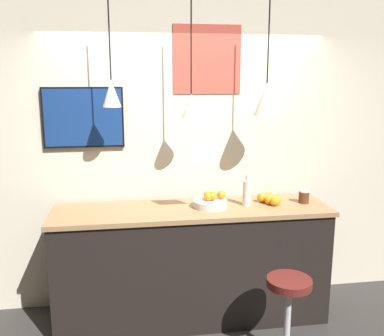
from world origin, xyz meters
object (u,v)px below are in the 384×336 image
Objects in this scene: bar_stool at (288,309)px; juice_bottle at (247,192)px; mounted_tv at (83,118)px; spread_jar at (304,197)px; fruit_bowl at (211,202)px.

juice_bottle reaches higher than bar_stool.
juice_bottle is (-0.15, 0.68, 0.73)m from bar_stool.
bar_stool is at bearing -34.33° from mounted_tv.
bar_stool is 1.03m from spread_jar.
spread_jar is at bearing -0.10° from fruit_bowl.
spread_jar is at bearing 61.05° from bar_stool.
spread_jar reaches higher than bar_stool.
mounted_tv reaches higher than juice_bottle.
bar_stool is 2.30m from mounted_tv.
mounted_tv reaches higher than fruit_bowl.
fruit_bowl is 2.59× the size of spread_jar.
bar_stool is at bearing -55.82° from fruit_bowl.
fruit_bowl is at bearing -18.68° from mounted_tv.
fruit_bowl is 1.33m from mounted_tv.
bar_stool is 2.26× the size of fruit_bowl.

